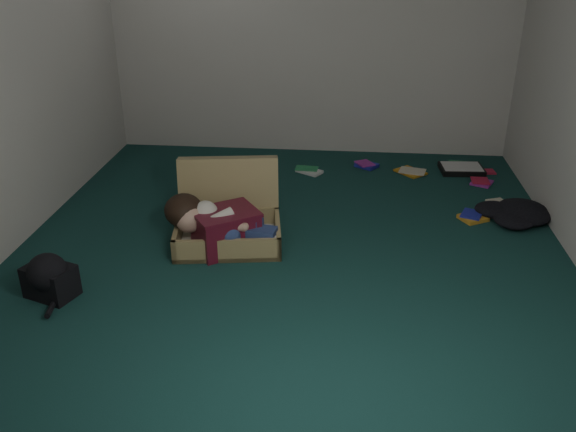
# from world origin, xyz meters

# --- Properties ---
(floor) EXTENTS (4.50, 4.50, 0.00)m
(floor) POSITION_xyz_m (0.00, 0.00, 0.00)
(floor) COLOR #143935
(floor) RESTS_ON ground
(wall_back) EXTENTS (4.50, 0.00, 4.50)m
(wall_back) POSITION_xyz_m (0.00, 2.25, 1.30)
(wall_back) COLOR silver
(wall_back) RESTS_ON ground
(wall_front) EXTENTS (4.50, 0.00, 4.50)m
(wall_front) POSITION_xyz_m (0.00, -2.25, 1.30)
(wall_front) COLOR silver
(wall_front) RESTS_ON ground
(suitcase) EXTENTS (0.87, 0.85, 0.56)m
(suitcase) POSITION_xyz_m (-0.49, 0.20, 0.17)
(suitcase) COLOR #9F8C57
(suitcase) RESTS_ON floor
(person) EXTENTS (0.85, 0.41, 0.35)m
(person) POSITION_xyz_m (-0.51, 0.00, 0.21)
(person) COLOR silver
(person) RESTS_ON suitcase
(maroon_bin) EXTENTS (0.56, 0.54, 0.31)m
(maroon_bin) POSITION_xyz_m (-0.46, -0.02, 0.15)
(maroon_bin) COLOR #561121
(maroon_bin) RESTS_ON floor
(backpack) EXTENTS (0.46, 0.41, 0.23)m
(backpack) POSITION_xyz_m (-1.45, -0.74, 0.11)
(backpack) COLOR black
(backpack) RESTS_ON floor
(clothing_pile) EXTENTS (0.51, 0.46, 0.14)m
(clothing_pile) POSITION_xyz_m (1.70, 0.67, 0.07)
(clothing_pile) COLOR black
(clothing_pile) RESTS_ON floor
(paper_tray) EXTENTS (0.42, 0.33, 0.06)m
(paper_tray) POSITION_xyz_m (1.50, 1.76, 0.03)
(paper_tray) COLOR black
(paper_tray) RESTS_ON floor
(book_scatter) EXTENTS (2.90, 1.45, 0.02)m
(book_scatter) POSITION_xyz_m (0.68, 1.51, 0.01)
(book_scatter) COLOR gold
(book_scatter) RESTS_ON floor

